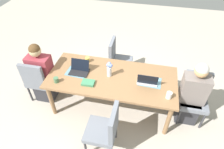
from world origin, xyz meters
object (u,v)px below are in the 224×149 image
(dining_table, at_px, (112,80))
(coffee_mug_near_left, at_px, (56,80))
(chair_head_left_left_mid, at_px, (38,79))
(coffee_mug_near_right, at_px, (87,60))
(book_red_cover, at_px, (88,83))
(laptop_head_left_left_mid, at_px, (80,70))
(flower_vase, at_px, (109,69))
(person_head_left_left_mid, at_px, (43,76))
(coffee_mug_centre_left, at_px, (169,95))
(laptop_head_right_left_near, at_px, (147,81))
(chair_head_right_left_near, at_px, (194,95))
(person_head_right_left_near, at_px, (191,96))
(chair_near_right_near, at_px, (106,129))
(chair_far_left_far, at_px, (118,58))

(dining_table, height_order, coffee_mug_near_left, coffee_mug_near_left)
(chair_head_left_left_mid, xyz_separation_m, coffee_mug_near_right, (0.83, 0.40, 0.27))
(book_red_cover, bearing_deg, laptop_head_left_left_mid, 130.80)
(chair_head_left_left_mid, height_order, coffee_mug_near_left, chair_head_left_left_mid)
(flower_vase, bearing_deg, dining_table, -21.23)
(person_head_left_left_mid, height_order, coffee_mug_centre_left, person_head_left_left_mid)
(dining_table, xyz_separation_m, coffee_mug_centre_left, (0.91, -0.27, 0.12))
(flower_vase, relative_size, laptop_head_right_left_near, 0.84)
(laptop_head_left_left_mid, relative_size, book_red_cover, 1.60)
(chair_head_right_left_near, xyz_separation_m, laptop_head_right_left_near, (-0.80, -0.12, 0.27))
(coffee_mug_near_left, relative_size, coffee_mug_near_right, 0.96)
(dining_table, xyz_separation_m, chair_head_left_left_mid, (-1.34, -0.10, -0.16))
(chair_head_left_left_mid, distance_m, laptop_head_left_left_mid, 0.83)
(dining_table, distance_m, coffee_mug_near_right, 0.61)
(person_head_right_left_near, relative_size, book_red_cover, 5.97)
(book_red_cover, bearing_deg, chair_head_right_left_near, 9.56)
(laptop_head_right_left_near, bearing_deg, book_red_cover, -166.35)
(chair_head_right_left_near, height_order, coffee_mug_near_right, chair_head_right_left_near)
(chair_head_right_left_near, distance_m, chair_head_left_left_mid, 2.73)
(chair_near_right_near, relative_size, book_red_cover, 4.50)
(person_head_left_left_mid, distance_m, book_red_cover, 1.00)
(chair_head_right_left_near, bearing_deg, person_head_left_left_mid, -177.31)
(person_head_left_left_mid, relative_size, chair_near_right_near, 1.33)
(dining_table, distance_m, book_red_cover, 0.42)
(laptop_head_right_left_near, bearing_deg, dining_table, 178.33)
(coffee_mug_near_right, bearing_deg, chair_far_left_far, 47.74)
(dining_table, distance_m, chair_head_right_left_near, 1.39)
(laptop_head_right_left_near, bearing_deg, coffee_mug_near_right, 163.69)
(chair_near_right_near, xyz_separation_m, laptop_head_right_left_near, (0.49, 0.82, 0.27))
(person_head_left_left_mid, bearing_deg, coffee_mug_near_right, 23.18)
(person_head_right_left_near, height_order, flower_vase, person_head_right_left_near)
(person_head_left_left_mid, distance_m, flower_vase, 1.29)
(flower_vase, bearing_deg, chair_far_left_far, 90.53)
(person_head_right_left_near, distance_m, chair_near_right_near, 1.50)
(person_head_right_left_near, distance_m, person_head_left_left_mid, 2.60)
(person_head_right_left_near, distance_m, chair_far_left_far, 1.58)
(flower_vase, bearing_deg, laptop_head_right_left_near, -3.27)
(coffee_mug_near_left, distance_m, coffee_mug_near_right, 0.69)
(chair_head_left_left_mid, relative_size, flower_vase, 3.33)
(dining_table, distance_m, chair_near_right_near, 0.86)
(chair_near_right_near, distance_m, coffee_mug_near_right, 1.32)
(chair_head_left_left_mid, relative_size, chair_far_left_far, 1.00)
(chair_head_right_left_near, relative_size, chair_far_left_far, 1.00)
(person_head_right_left_near, xyz_separation_m, chair_near_right_near, (-1.23, -0.86, -0.03))
(chair_head_left_left_mid, bearing_deg, chair_near_right_near, -27.22)
(chair_far_left_far, height_order, laptop_head_left_left_mid, laptop_head_left_left_mid)
(flower_vase, relative_size, coffee_mug_near_left, 3.09)
(chair_near_right_near, height_order, flower_vase, flower_vase)
(dining_table, height_order, person_head_left_left_mid, person_head_left_left_mid)
(laptop_head_right_left_near, bearing_deg, person_head_left_left_mid, -179.78)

